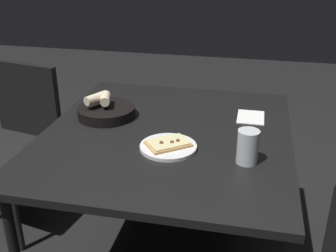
# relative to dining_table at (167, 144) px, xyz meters

# --- Properties ---
(dining_table) EXTENTS (1.14, 1.03, 0.74)m
(dining_table) POSITION_rel_dining_table_xyz_m (0.00, 0.00, 0.00)
(dining_table) COLOR black
(dining_table) RESTS_ON ground
(pizza_plate) EXTENTS (0.22, 0.22, 0.04)m
(pizza_plate) POSITION_rel_dining_table_xyz_m (0.15, 0.04, 0.07)
(pizza_plate) COLOR white
(pizza_plate) RESTS_ON dining_table
(bread_basket) EXTENTS (0.26, 0.26, 0.11)m
(bread_basket) POSITION_rel_dining_table_xyz_m (-0.10, -0.31, 0.09)
(bread_basket) COLOR black
(bread_basket) RESTS_ON dining_table
(beer_glass) EXTENTS (0.08, 0.08, 0.13)m
(beer_glass) POSITION_rel_dining_table_xyz_m (0.19, 0.34, 0.11)
(beer_glass) COLOR silver
(beer_glass) RESTS_ON dining_table
(napkin) EXTENTS (0.16, 0.12, 0.00)m
(napkin) POSITION_rel_dining_table_xyz_m (-0.23, 0.34, 0.06)
(napkin) COLOR white
(napkin) RESTS_ON dining_table
(chair_near) EXTENTS (0.52, 0.52, 0.88)m
(chair_near) POSITION_rel_dining_table_xyz_m (-0.26, -0.90, -0.17)
(chair_near) COLOR black
(chair_near) RESTS_ON ground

